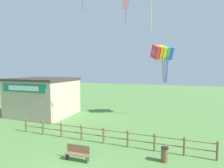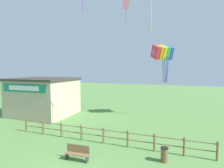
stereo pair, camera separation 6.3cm
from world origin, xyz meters
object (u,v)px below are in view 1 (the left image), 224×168
Objects in this scene: trash_bin at (165,154)px; kite_rainbow_parafoil at (162,52)px; kite_red_diamond at (151,1)px; kite_pink_diamond at (126,6)px; seaside_building at (44,96)px; park_bench_near_fence at (78,152)px.

kite_rainbow_parafoil reaches higher than trash_bin.
kite_rainbow_parafoil is at bearing 86.33° from kite_red_diamond.
seaside_building is at bearing -158.47° from kite_pink_diamond.
kite_rainbow_parafoil is at bearing 95.06° from trash_bin.
seaside_building is 7.99× the size of trash_bin.
kite_red_diamond is (3.83, 5.06, 10.60)m from park_bench_near_fence.
park_bench_near_fence is 0.47× the size of kite_red_diamond.
park_bench_near_fence is 12.36m from kite_red_diamond.
kite_pink_diamond is at bearing 90.78° from park_bench_near_fence.
kite_rainbow_parafoil is 7.27m from kite_pink_diamond.
trash_bin is at bearing -84.94° from kite_rainbow_parafoil.
seaside_building is at bearing 139.39° from park_bench_near_fence.
kite_rainbow_parafoil is (14.06, 3.84, 5.39)m from seaside_building.
park_bench_near_fence is at bearing -109.32° from kite_rainbow_parafoil.
kite_rainbow_parafoil is 7.92m from kite_red_diamond.
park_bench_near_fence is 5.47m from trash_bin.
kite_rainbow_parafoil reaches higher than seaside_building.
trash_bin is 17.61m from kite_pink_diamond.
park_bench_near_fence is 14.84m from kite_rainbow_parafoil.
trash_bin is (5.22, 1.63, -0.04)m from park_bench_near_fence.
seaside_building reaches higher than park_bench_near_fence.
trash_bin is at bearing 17.31° from park_bench_near_fence.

